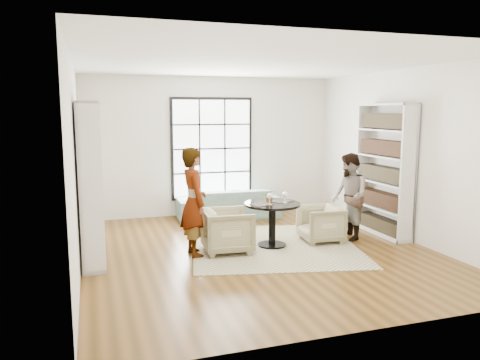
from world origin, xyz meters
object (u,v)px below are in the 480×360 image
object	(u,v)px
sofa	(228,203)
person_right	(349,197)
pedestal_table	(272,215)
wine_glass_right	(285,195)
armchair_left	(228,231)
armchair_right	(320,224)
person_left	(194,202)
flower_centerpiece	(270,196)
wine_glass_left	(270,196)

from	to	relation	value
sofa	person_right	distance (m)	2.79
pedestal_table	wine_glass_right	size ratio (longest dim) A/B	4.82
sofa	armchair_left	xyz separation A→B (m)	(-0.71, -2.35, 0.04)
sofa	pedestal_table	bearing A→B (deg)	95.48
armchair_left	wine_glass_right	world-z (taller)	wine_glass_right
armchair_right	person_right	bearing A→B (deg)	93.63
person_left	person_right	size ratio (longest dim) A/B	1.11
sofa	flower_centerpiece	size ratio (longest dim) A/B	10.29
armchair_right	flower_centerpiece	bearing A→B (deg)	-88.08
person_right	wine_glass_right	distance (m)	1.27
person_left	wine_glass_left	distance (m)	1.25
person_left	armchair_right	bearing A→B (deg)	-91.67
pedestal_table	person_right	xyz separation A→B (m)	(1.46, 0.01, 0.23)
flower_centerpiece	person_left	bearing A→B (deg)	-175.04
armchair_right	flower_centerpiece	world-z (taller)	flower_centerpiece
sofa	wine_glass_right	size ratio (longest dim) A/B	11.12
person_left	wine_glass_right	bearing A→B (deg)	-93.50
person_right	wine_glass_right	world-z (taller)	person_right
person_left	person_right	world-z (taller)	person_left
pedestal_table	wine_glass_right	distance (m)	0.40
wine_glass_right	sofa	bearing A→B (deg)	97.20
armchair_right	wine_glass_left	size ratio (longest dim) A/B	3.50
person_left	person_right	xyz separation A→B (m)	(2.81, 0.09, -0.09)
wine_glass_left	wine_glass_right	world-z (taller)	wine_glass_left
armchair_left	flower_centerpiece	distance (m)	0.92
sofa	person_right	bearing A→B (deg)	127.60
person_right	wine_glass_left	xyz separation A→B (m)	(-1.56, -0.14, 0.12)
sofa	person_left	xyz separation A→B (m)	(-1.26, -2.35, 0.54)
pedestal_table	wine_glass_right	bearing A→B (deg)	-17.24
armchair_right	wine_glass_left	bearing A→B (deg)	-78.23
pedestal_table	wine_glass_left	world-z (taller)	wine_glass_left
flower_centerpiece	armchair_right	bearing A→B (deg)	-1.72
sofa	armchair_left	size ratio (longest dim) A/B	2.77
armchair_right	wine_glass_right	size ratio (longest dim) A/B	3.57
sofa	flower_centerpiece	distance (m)	2.30
person_left	wine_glass_left	size ratio (longest dim) A/B	8.66
sofa	flower_centerpiece	world-z (taller)	flower_centerpiece
person_right	flower_centerpiece	size ratio (longest dim) A/B	7.34
sofa	armchair_right	size ratio (longest dim) A/B	3.12
armchair_right	wine_glass_left	world-z (taller)	wine_glass_left
person_left	wine_glass_left	xyz separation A→B (m)	(1.25, -0.06, 0.03)
armchair_left	person_right	bearing A→B (deg)	-83.96
armchair_left	flower_centerpiece	bearing A→B (deg)	-77.67
person_right	flower_centerpiece	xyz separation A→B (m)	(-1.50, 0.03, 0.08)
armchair_right	wine_glass_left	xyz separation A→B (m)	(-1.01, -0.14, 0.57)
armchair_right	flower_centerpiece	size ratio (longest dim) A/B	3.30
armchair_left	wine_glass_left	world-z (taller)	wine_glass_left
armchair_left	wine_glass_left	distance (m)	0.88
sofa	person_left	size ratio (longest dim) A/B	1.26
armchair_right	flower_centerpiece	distance (m)	1.09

